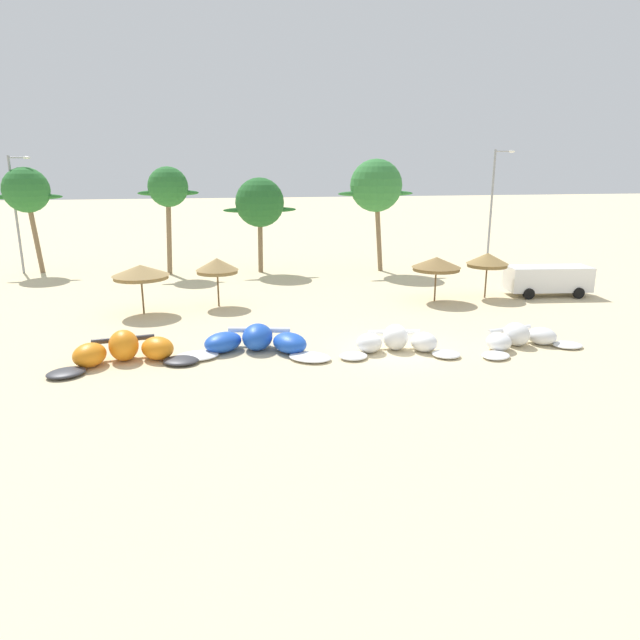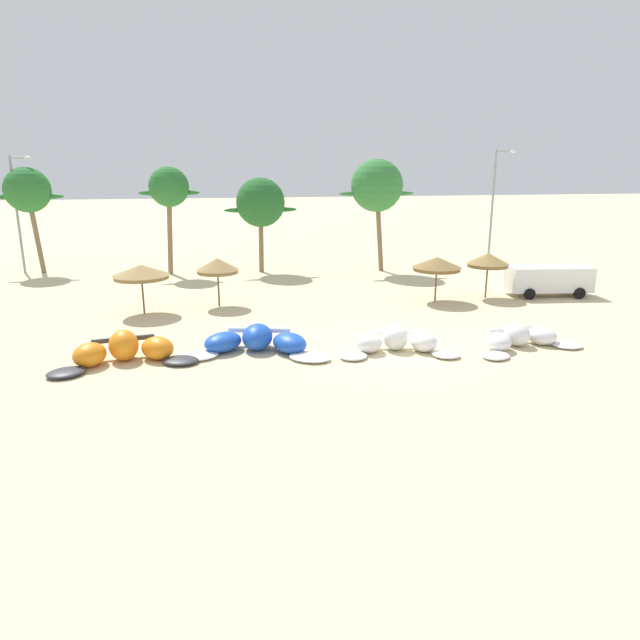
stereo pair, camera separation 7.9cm
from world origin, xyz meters
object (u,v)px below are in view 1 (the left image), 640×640
object	(u,v)px
beach_umbrella_middle	(217,266)
palm_center_left	(376,186)
palm_left_of_gap	(260,203)
beach_umbrella_near_palms	(436,264)
palm_leftmost	(26,191)
kite_far_left	(124,351)
parked_van	(546,278)
palm_left	(168,188)
kite_left_of_center	(397,342)
lamppost_west	(17,209)
kite_left	(256,342)
beach_umbrella_near_van	(141,272)
beach_umbrella_outermost	(487,260)
lamppost_west_center	(493,201)
kite_center	(520,338)

from	to	relation	value
beach_umbrella_middle	palm_center_left	distance (m)	15.86
palm_left_of_gap	beach_umbrella_middle	bearing A→B (deg)	-108.99
beach_umbrella_near_palms	palm_leftmost	bearing A→B (deg)	149.67
kite_far_left	beach_umbrella_near_palms	size ratio (longest dim) A/B	2.10
parked_van	palm_left	distance (m)	26.72
beach_umbrella_middle	parked_van	distance (m)	20.21
beach_umbrella_middle	palm_left	bearing A→B (deg)	104.80
kite_left_of_center	lamppost_west	xyz separation A→B (m)	(-21.27, 24.04, 4.38)
palm_leftmost	palm_left_of_gap	distance (m)	17.14
palm_leftmost	palm_left	world-z (taller)	palm_left
kite_left	palm_center_left	bearing A→B (deg)	58.79
kite_left	palm_center_left	xyz separation A→B (m)	(10.95, 18.08, 5.97)
kite_left_of_center	palm_left_of_gap	distance (m)	21.55
beach_umbrella_near_van	beach_umbrella_outermost	size ratio (longest dim) A/B	1.10
beach_umbrella_middle	palm_leftmost	world-z (taller)	palm_leftmost
kite_left	lamppost_west_center	world-z (taller)	lamppost_west_center
kite_left	beach_umbrella_near_van	bearing A→B (deg)	124.26
kite_left_of_center	beach_umbrella_middle	distance (m)	12.60
beach_umbrella_outermost	palm_leftmost	world-z (taller)	palm_leftmost
beach_umbrella_middle	palm_left_of_gap	bearing A→B (deg)	71.01
beach_umbrella_outermost	beach_umbrella_near_palms	bearing A→B (deg)	-176.30
kite_center	palm_center_left	distance (m)	20.77
beach_umbrella_near_palms	palm_leftmost	xyz separation A→B (m)	(-25.92, 15.17, 3.82)
parked_van	lamppost_west_center	size ratio (longest dim) A/B	0.58
kite_far_left	palm_left_of_gap	xyz separation A→B (m)	(7.82, 19.73, 4.71)
beach_umbrella_outermost	palm_center_left	world-z (taller)	palm_center_left
beach_umbrella_outermost	beach_umbrella_near_van	bearing A→B (deg)	179.35
palm_left_of_gap	kite_left_of_center	bearing A→B (deg)	-80.08
kite_left	palm_leftmost	distance (m)	27.45
kite_left_of_center	beach_umbrella_outermost	world-z (taller)	beach_umbrella_outermost
beach_umbrella_near_van	beach_umbrella_outermost	world-z (taller)	beach_umbrella_outermost
kite_left	parked_van	bearing A→B (deg)	21.68
kite_far_left	lamppost_west	size ratio (longest dim) A/B	0.71
kite_left	beach_umbrella_near_van	distance (m)	9.76
parked_van	lamppost_west_center	bearing A→B (deg)	78.13
palm_center_left	palm_leftmost	bearing A→B (deg)	169.85
beach_umbrella_outermost	palm_leftmost	distance (m)	33.12
beach_umbrella_outermost	palm_leftmost	size ratio (longest dim) A/B	0.35
kite_center	palm_leftmost	size ratio (longest dim) A/B	0.69
lamppost_west	lamppost_west_center	world-z (taller)	lamppost_west_center
beach_umbrella_near_van	lamppost_west_center	bearing A→B (deg)	23.29
beach_umbrella_near_van	beach_umbrella_middle	distance (m)	4.20
palm_left	palm_center_left	distance (m)	15.29
beach_umbrella_outermost	lamppost_west_center	size ratio (longest dim) A/B	0.30
palm_left	lamppost_west	world-z (taller)	lamppost_west
kite_far_left	palm_leftmost	world-z (taller)	palm_leftmost
kite_left_of_center	lamppost_west	size ratio (longest dim) A/B	0.63
beach_umbrella_middle	lamppost_west	distance (m)	19.90
palm_left	lamppost_west	size ratio (longest dim) A/B	0.91
palm_left_of_gap	lamppost_west_center	xyz separation A→B (m)	(18.99, -0.01, -0.08)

